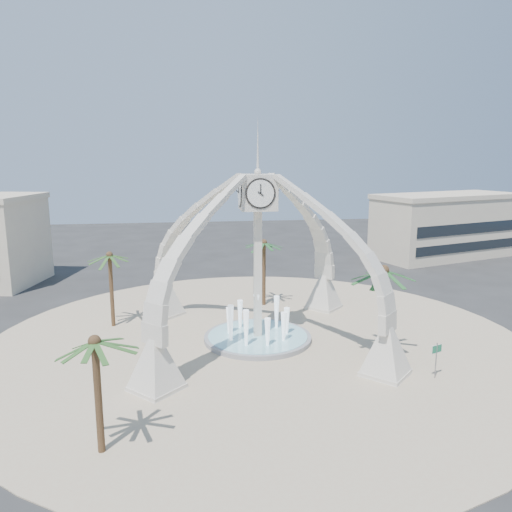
{
  "coord_description": "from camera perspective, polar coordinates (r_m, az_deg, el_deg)",
  "views": [
    {
      "loc": [
        -5.16,
        -34.93,
        13.53
      ],
      "look_at": [
        0.16,
        2.0,
        6.06
      ],
      "focal_mm": 35.0,
      "sensor_mm": 36.0,
      "label": 1
    }
  ],
  "objects": [
    {
      "name": "plaza",
      "position": [
        37.8,
        0.19,
        -9.6
      ],
      "size": [
        40.0,
        40.0,
        0.06
      ],
      "primitive_type": "cylinder",
      "color": "tan",
      "rests_on": "ground"
    },
    {
      "name": "street_sign",
      "position": [
        33.04,
        19.93,
        -10.42
      ],
      "size": [
        0.81,
        0.33,
        2.34
      ],
      "rotation": [
        0.0,
        0.0,
        0.37
      ],
      "color": "slate",
      "rests_on": "ground"
    },
    {
      "name": "clock_tower",
      "position": [
        36.0,
        0.2,
        0.05
      ],
      "size": [
        17.94,
        17.94,
        16.3
      ],
      "color": "beige",
      "rests_on": "ground"
    },
    {
      "name": "building_ne",
      "position": [
        72.67,
        20.85,
        3.3
      ],
      "size": [
        21.87,
        14.17,
        8.6
      ],
      "rotation": [
        0.0,
        0.0,
        0.31
      ],
      "color": "beige",
      "rests_on": "ground"
    },
    {
      "name": "palm_east",
      "position": [
        33.81,
        14.41,
        -1.73
      ],
      "size": [
        5.5,
        5.5,
        7.01
      ],
      "rotation": [
        0.0,
        0.0,
        -0.32
      ],
      "color": "brown",
      "rests_on": "ground"
    },
    {
      "name": "palm_south",
      "position": [
        23.61,
        -17.96,
        -9.46
      ],
      "size": [
        4.77,
        4.77,
        6.15
      ],
      "rotation": [
        0.0,
        0.0,
        -0.39
      ],
      "color": "brown",
      "rests_on": "ground"
    },
    {
      "name": "palm_west",
      "position": [
        40.92,
        -16.4,
        -0.03
      ],
      "size": [
        4.05,
        4.05,
        6.54
      ],
      "rotation": [
        0.0,
        0.0,
        0.23
      ],
      "color": "brown",
      "rests_on": "ground"
    },
    {
      "name": "palm_north",
      "position": [
        45.01,
        0.91,
        1.43
      ],
      "size": [
        4.89,
        4.89,
        6.59
      ],
      "rotation": [
        0.0,
        0.0,
        -0.43
      ],
      "color": "brown",
      "rests_on": "ground"
    },
    {
      "name": "ground",
      "position": [
        37.81,
        0.19,
        -9.64
      ],
      "size": [
        140.0,
        140.0,
        0.0
      ],
      "primitive_type": "plane",
      "color": "#282828",
      "rests_on": "ground"
    },
    {
      "name": "fountain",
      "position": [
        37.71,
        0.19,
        -9.23
      ],
      "size": [
        8.0,
        8.0,
        3.62
      ],
      "color": "gray",
      "rests_on": "ground"
    }
  ]
}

